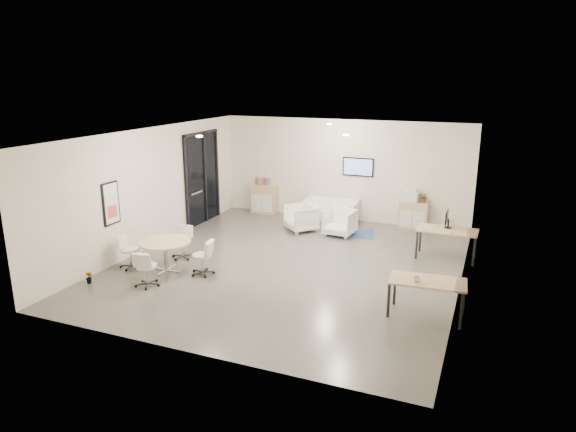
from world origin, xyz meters
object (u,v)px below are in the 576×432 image
(sideboard_left, at_px, (264,199))
(loveseat, at_px, (331,211))
(desk_rear, at_px, (447,232))
(round_table, at_px, (165,244))
(armchair_left, at_px, (301,217))
(sideboard_right, at_px, (413,215))
(desk_front, at_px, (427,284))
(armchair_right, at_px, (340,221))

(sideboard_left, distance_m, loveseat, 2.44)
(loveseat, xyz_separation_m, desk_rear, (3.73, -2.15, 0.35))
(round_table, bearing_deg, armchair_left, 67.17)
(sideboard_right, relative_size, loveseat, 0.50)
(desk_front, bearing_deg, sideboard_left, 132.52)
(sideboard_left, bearing_deg, armchair_left, -37.38)
(sideboard_left, relative_size, loveseat, 0.57)
(armchair_right, xyz_separation_m, round_table, (-3.01, -4.29, 0.24))
(sideboard_right, distance_m, desk_front, 6.00)
(sideboard_right, distance_m, armchair_left, 3.40)
(sideboard_right, relative_size, desk_front, 0.58)
(desk_rear, bearing_deg, loveseat, 151.15)
(loveseat, xyz_separation_m, desk_front, (3.72, -5.69, 0.33))
(sideboard_left, height_order, desk_rear, sideboard_left)
(sideboard_left, bearing_deg, desk_front, -43.66)
(armchair_right, bearing_deg, desk_front, -50.13)
(desk_rear, bearing_deg, armchair_right, 165.32)
(sideboard_right, height_order, armchair_left, armchair_left)
(armchair_left, relative_size, armchair_right, 1.03)
(loveseat, height_order, armchair_right, armchair_right)
(sideboard_right, height_order, round_table, sideboard_right)
(armchair_right, bearing_deg, sideboard_left, 159.86)
(armchair_left, bearing_deg, desk_front, -2.59)
(sideboard_right, bearing_deg, round_table, -130.23)
(sideboard_right, height_order, loveseat, sideboard_right)
(desk_rear, relative_size, desk_front, 1.01)
(loveseat, relative_size, desk_rear, 1.15)
(sideboard_right, distance_m, round_table, 7.56)
(desk_rear, bearing_deg, desk_front, -89.13)
(sideboard_right, distance_m, armchair_right, 2.39)
(loveseat, bearing_deg, armchair_left, -114.60)
(loveseat, distance_m, armchair_right, 1.45)
(desk_rear, distance_m, round_table, 6.97)
(armchair_right, relative_size, round_table, 0.68)
(sideboard_right, xyz_separation_m, armchair_right, (-1.87, -1.48, -0.00))
(desk_front, bearing_deg, desk_rear, 85.93)
(desk_front, bearing_deg, armchair_right, 120.90)
(desk_front, bearing_deg, round_table, 175.15)
(sideboard_right, bearing_deg, loveseat, -175.62)
(loveseat, bearing_deg, desk_front, -58.81)
(armchair_left, height_order, desk_front, armchair_left)
(sideboard_right, bearing_deg, armchair_right, -141.70)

